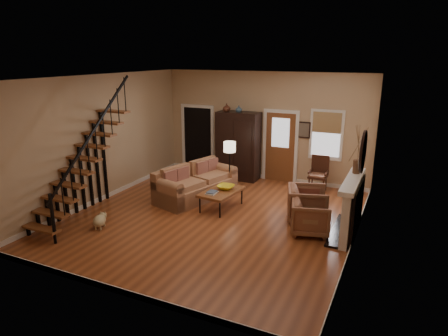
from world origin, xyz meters
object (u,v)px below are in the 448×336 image
at_px(coffee_table, 221,199).
at_px(side_chair, 318,174).
at_px(armchair_left, 310,217).
at_px(floor_lamp, 230,168).
at_px(armoire, 238,146).
at_px(armchair_right, 307,204).
at_px(sofa, 196,183).

distance_m(coffee_table, side_chair, 3.03).
bearing_deg(armchair_left, floor_lamp, 42.78).
height_order(floor_lamp, side_chair, floor_lamp).
xyz_separation_m(armchair_left, floor_lamp, (-2.69, 1.67, 0.36)).
height_order(armoire, side_chair, armoire).
distance_m(floor_lamp, side_chair, 2.52).
relative_size(armoire, side_chair, 2.06).
distance_m(armchair_right, floor_lamp, 2.68).
bearing_deg(floor_lamp, armoire, 103.15).
xyz_separation_m(sofa, coffee_table, (0.95, -0.41, -0.20)).
bearing_deg(armchair_right, floor_lamp, 50.77).
distance_m(armoire, armchair_right, 3.70).
relative_size(coffee_table, floor_lamp, 0.85).
relative_size(armoire, sofa, 0.90).
relative_size(sofa, floor_lamp, 1.58).
height_order(armchair_right, side_chair, side_chair).
height_order(coffee_table, armchair_right, armchair_right).
distance_m(armoire, armchair_left, 4.31).
xyz_separation_m(sofa, side_chair, (2.88, 1.92, 0.08)).
bearing_deg(side_chair, armchair_right, -84.11).
height_order(armoire, armchair_right, armoire).
bearing_deg(floor_lamp, side_chair, 27.09).
distance_m(armoire, floor_lamp, 1.42).
bearing_deg(coffee_table, armchair_right, 4.19).
bearing_deg(armchair_right, coffee_table, 77.52).
bearing_deg(armchair_left, armchair_right, 4.03).
xyz_separation_m(armoire, armchair_right, (2.77, -2.37, -0.64)).
height_order(sofa, side_chair, side_chair).
bearing_deg(sofa, floor_lamp, 66.29).
bearing_deg(armoire, sofa, -98.73).
height_order(sofa, floor_lamp, floor_lamp).
height_order(sofa, armchair_right, sofa).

